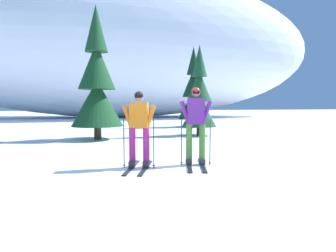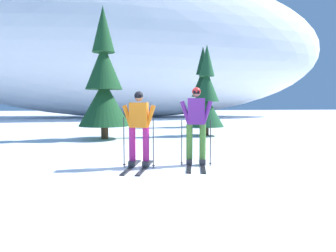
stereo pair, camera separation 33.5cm
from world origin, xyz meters
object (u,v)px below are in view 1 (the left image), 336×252
at_px(skier_purple_jacket, 196,124).
at_px(pine_tree_far_right, 193,94).
at_px(skier_orange_jacket, 139,128).
at_px(pine_tree_center_left, 97,84).
at_px(pine_tree_center_right, 199,98).

bearing_deg(skier_purple_jacket, pine_tree_far_right, 72.60).
relative_size(skier_orange_jacket, pine_tree_far_right, 0.35).
height_order(pine_tree_center_left, pine_tree_center_right, pine_tree_center_left).
bearing_deg(pine_tree_center_right, skier_purple_jacket, -109.44).
distance_m(pine_tree_center_left, pine_tree_far_right, 8.13).
bearing_deg(pine_tree_center_left, pine_tree_center_right, 6.50).
relative_size(skier_orange_jacket, pine_tree_center_left, 0.32).
height_order(skier_purple_jacket, pine_tree_center_left, pine_tree_center_left).
distance_m(skier_purple_jacket, skier_orange_jacket, 1.36).
distance_m(skier_orange_jacket, pine_tree_center_right, 7.40).
distance_m(pine_tree_center_right, pine_tree_far_right, 5.24).
bearing_deg(skier_orange_jacket, skier_purple_jacket, -0.69).
distance_m(skier_purple_jacket, pine_tree_center_left, 6.47).
bearing_deg(pine_tree_center_right, pine_tree_center_left, -173.50).
relative_size(skier_purple_jacket, pine_tree_center_right, 0.45).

